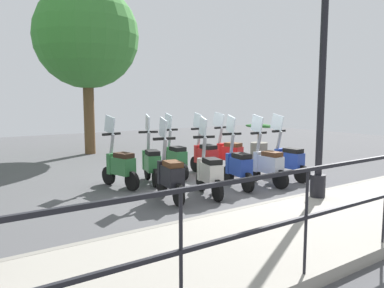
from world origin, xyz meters
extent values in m
plane|color=#4C4C4F|center=(0.00, 0.00, 0.00)|extent=(28.00, 28.00, 0.00)
cube|color=gray|center=(-3.20, 0.00, 0.07)|extent=(2.20, 20.00, 0.15)
cube|color=gray|center=(-2.15, 0.00, 0.07)|extent=(0.10, 20.00, 0.15)
cylinder|color=black|center=(-4.20, 2.18, 0.68)|extent=(0.03, 0.03, 1.05)
cylinder|color=black|center=(-4.20, 3.64, 0.68)|extent=(0.03, 0.03, 1.05)
cylinder|color=black|center=(-2.40, -0.42, 0.35)|extent=(0.26, 0.26, 0.40)
cylinder|color=black|center=(-2.40, -0.42, 2.35)|extent=(0.12, 0.12, 4.39)
cylinder|color=brown|center=(6.09, 0.72, 1.33)|extent=(0.36, 0.36, 2.67)
sphere|color=#387A33|center=(6.09, 0.72, 3.97)|extent=(3.47, 3.47, 3.47)
cylinder|color=slate|center=(2.37, -3.69, 0.23)|extent=(0.56, 0.56, 0.45)
cylinder|color=brown|center=(2.37, -3.69, 0.70)|extent=(0.10, 0.10, 0.50)
ellipsoid|color=#2D6B2D|center=(2.62, -3.69, 1.00)|extent=(0.56, 0.16, 0.10)
ellipsoid|color=#2D6B2D|center=(2.12, -3.69, 1.00)|extent=(0.56, 0.16, 0.10)
ellipsoid|color=#2D6B2D|center=(2.37, -3.44, 1.00)|extent=(0.56, 0.16, 0.10)
ellipsoid|color=#2D6B2D|center=(2.37, -3.94, 1.00)|extent=(0.56, 0.16, 0.10)
ellipsoid|color=#2D6B2D|center=(2.55, -3.51, 1.00)|extent=(0.56, 0.16, 0.10)
ellipsoid|color=#2D6B2D|center=(2.19, -3.87, 1.00)|extent=(0.56, 0.16, 0.10)
cylinder|color=black|center=(-0.27, -1.55, 0.20)|extent=(0.40, 0.11, 0.40)
cylinder|color=black|center=(-1.10, -1.60, 0.20)|extent=(0.40, 0.11, 0.40)
cube|color=navy|center=(-0.77, -1.58, 0.48)|extent=(0.62, 0.32, 0.36)
cube|color=navy|center=(-0.48, -1.56, 0.50)|extent=(0.14, 0.31, 0.44)
cube|color=black|center=(-0.84, -1.59, 0.71)|extent=(0.42, 0.29, 0.10)
cylinder|color=gray|center=(-0.42, -1.56, 0.85)|extent=(0.19, 0.08, 0.55)
cube|color=black|center=(-0.42, -1.56, 1.13)|extent=(0.09, 0.44, 0.05)
cube|color=silver|center=(-0.36, -1.55, 1.33)|extent=(0.39, 0.06, 0.42)
cylinder|color=black|center=(-0.37, -0.80, 0.20)|extent=(0.40, 0.08, 0.40)
cylinder|color=black|center=(-1.20, -0.79, 0.20)|extent=(0.40, 0.08, 0.40)
cube|color=#B7BCC6|center=(-0.87, -0.80, 0.48)|extent=(0.60, 0.29, 0.36)
cube|color=#B7BCC6|center=(-0.58, -0.80, 0.50)|extent=(0.12, 0.30, 0.44)
cube|color=#4C2D19|center=(-0.94, -0.79, 0.71)|extent=(0.40, 0.26, 0.10)
cylinder|color=gray|center=(-0.52, -0.80, 0.85)|extent=(0.18, 0.07, 0.55)
cube|color=black|center=(-0.52, -0.80, 1.13)|extent=(0.07, 0.44, 0.05)
cube|color=silver|center=(-0.46, -0.80, 1.33)|extent=(0.39, 0.03, 0.42)
cylinder|color=black|center=(-0.21, -0.19, 0.20)|extent=(0.41, 0.16, 0.40)
cylinder|color=black|center=(-1.02, -0.02, 0.20)|extent=(0.41, 0.16, 0.40)
cube|color=navy|center=(-0.70, -0.09, 0.48)|extent=(0.64, 0.40, 0.36)
cube|color=navy|center=(-0.42, -0.15, 0.50)|extent=(0.18, 0.32, 0.44)
cube|color=black|center=(-0.77, -0.07, 0.71)|extent=(0.44, 0.34, 0.10)
cylinder|color=gray|center=(-0.36, -0.16, 0.85)|extent=(0.19, 0.11, 0.55)
cube|color=black|center=(-0.36, -0.16, 1.13)|extent=(0.15, 0.44, 0.05)
cube|color=silver|center=(-0.30, -0.17, 1.33)|extent=(0.39, 0.11, 0.42)
cylinder|color=black|center=(-0.40, 0.69, 0.20)|extent=(0.41, 0.18, 0.40)
cylinder|color=black|center=(-1.20, 0.90, 0.20)|extent=(0.41, 0.18, 0.40)
cube|color=beige|center=(-0.88, 0.81, 0.48)|extent=(0.65, 0.42, 0.36)
cube|color=beige|center=(-0.60, 0.74, 0.50)|extent=(0.19, 0.32, 0.44)
cube|color=black|center=(-0.95, 0.83, 0.71)|extent=(0.45, 0.35, 0.10)
cylinder|color=gray|center=(-0.55, 0.72, 0.85)|extent=(0.19, 0.11, 0.55)
cube|color=black|center=(-0.55, 0.72, 1.13)|extent=(0.17, 0.44, 0.05)
cube|color=silver|center=(-0.49, 0.71, 1.33)|extent=(0.38, 0.13, 0.42)
cylinder|color=black|center=(-0.24, 1.52, 0.20)|extent=(0.41, 0.14, 0.40)
cylinder|color=black|center=(-1.06, 1.65, 0.20)|extent=(0.41, 0.14, 0.40)
cube|color=black|center=(-0.73, 1.60, 0.48)|extent=(0.64, 0.37, 0.36)
cube|color=black|center=(-0.45, 1.55, 0.50)|extent=(0.17, 0.32, 0.44)
cube|color=#4C2D19|center=(-0.80, 1.61, 0.71)|extent=(0.44, 0.32, 0.10)
cylinder|color=gray|center=(-0.39, 1.54, 0.85)|extent=(0.19, 0.10, 0.55)
cube|color=black|center=(-0.39, 1.54, 1.13)|extent=(0.13, 0.44, 0.05)
cube|color=silver|center=(-0.33, 1.53, 1.33)|extent=(0.39, 0.09, 0.42)
cylinder|color=black|center=(1.34, -1.05, 0.20)|extent=(0.41, 0.18, 0.40)
cylinder|color=black|center=(0.53, -1.26, 0.20)|extent=(0.41, 0.18, 0.40)
cube|color=#B21E1E|center=(0.85, -1.17, 0.48)|extent=(0.65, 0.42, 0.36)
cube|color=#B21E1E|center=(1.13, -1.10, 0.50)|extent=(0.19, 0.32, 0.44)
cube|color=#4C2D19|center=(0.78, -1.19, 0.71)|extent=(0.45, 0.35, 0.10)
cylinder|color=gray|center=(1.19, -1.09, 0.85)|extent=(0.19, 0.11, 0.55)
cube|color=black|center=(1.19, -1.09, 1.13)|extent=(0.17, 0.44, 0.05)
cube|color=silver|center=(1.25, -1.07, 1.33)|extent=(0.38, 0.13, 0.42)
cylinder|color=black|center=(1.35, -0.41, 0.20)|extent=(0.40, 0.09, 0.40)
cylinder|color=black|center=(0.52, -0.38, 0.20)|extent=(0.40, 0.09, 0.40)
cube|color=#B21E1E|center=(0.85, -0.39, 0.48)|extent=(0.61, 0.30, 0.36)
cube|color=#B21E1E|center=(1.14, -0.40, 0.50)|extent=(0.13, 0.30, 0.44)
cube|color=black|center=(0.78, -0.39, 0.71)|extent=(0.41, 0.27, 0.10)
cylinder|color=gray|center=(1.20, -0.40, 0.85)|extent=(0.18, 0.08, 0.55)
cube|color=black|center=(1.20, -0.40, 1.13)|extent=(0.07, 0.44, 0.05)
cube|color=silver|center=(1.26, -0.41, 1.33)|extent=(0.39, 0.04, 0.42)
cylinder|color=black|center=(1.49, 0.38, 0.20)|extent=(0.40, 0.11, 0.40)
cylinder|color=black|center=(0.66, 0.43, 0.20)|extent=(0.40, 0.11, 0.40)
cube|color=#2D6B38|center=(0.99, 0.41, 0.48)|extent=(0.62, 0.32, 0.36)
cube|color=#2D6B38|center=(1.28, 0.39, 0.50)|extent=(0.14, 0.31, 0.44)
cube|color=black|center=(0.92, 0.42, 0.71)|extent=(0.42, 0.29, 0.10)
cylinder|color=gray|center=(1.34, 0.39, 0.85)|extent=(0.19, 0.08, 0.55)
cube|color=black|center=(1.34, 0.39, 1.13)|extent=(0.09, 0.44, 0.05)
cube|color=silver|center=(1.40, 0.39, 1.33)|extent=(0.39, 0.05, 0.42)
cylinder|color=black|center=(1.23, 1.06, 0.20)|extent=(0.41, 0.19, 0.40)
cylinder|color=black|center=(0.43, 1.29, 0.20)|extent=(0.41, 0.19, 0.40)
cube|color=#2D6B38|center=(0.75, 1.20, 0.48)|extent=(0.65, 0.43, 0.36)
cube|color=#2D6B38|center=(1.03, 1.12, 0.50)|extent=(0.20, 0.32, 0.44)
cube|color=black|center=(0.68, 1.22, 0.71)|extent=(0.46, 0.36, 0.10)
cylinder|color=gray|center=(1.08, 1.10, 0.85)|extent=(0.19, 0.12, 0.55)
cube|color=black|center=(1.08, 1.10, 1.13)|extent=(0.18, 0.44, 0.05)
cube|color=silver|center=(1.14, 1.09, 1.33)|extent=(0.38, 0.13, 0.42)
cylinder|color=black|center=(1.24, 2.02, 0.20)|extent=(0.41, 0.16, 0.40)
cylinder|color=black|center=(0.42, 1.84, 0.20)|extent=(0.41, 0.16, 0.40)
cube|color=#2D6B38|center=(0.75, 1.91, 0.48)|extent=(0.65, 0.40, 0.36)
cube|color=#2D6B38|center=(1.03, 1.98, 0.50)|extent=(0.18, 0.32, 0.44)
cube|color=black|center=(0.68, 1.90, 0.71)|extent=(0.45, 0.34, 0.10)
cylinder|color=gray|center=(1.09, 1.99, 0.85)|extent=(0.19, 0.11, 0.55)
cube|color=black|center=(1.09, 1.99, 1.13)|extent=(0.15, 0.44, 0.05)
cube|color=silver|center=(1.15, 2.00, 1.33)|extent=(0.39, 0.11, 0.42)
camera|label=1|loc=(-6.47, 5.10, 1.87)|focal=35.00mm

